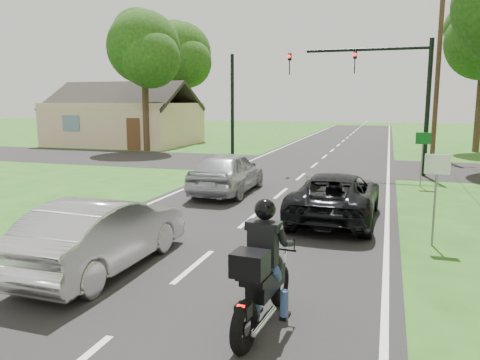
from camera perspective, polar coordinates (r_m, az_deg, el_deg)
name	(u,v)px	position (r m, az deg, el deg)	size (l,w,h in m)	color
ground	(194,267)	(9.63, -5.65, -10.49)	(140.00, 140.00, 0.00)	#245417
road	(292,184)	(18.94, 6.33, -0.52)	(8.00, 100.00, 0.01)	black
cross_road	(314,165)	(24.79, 9.06, 1.78)	(60.00, 7.00, 0.01)	black
motorcycle_rider	(262,278)	(6.91, 2.75, -11.87)	(0.66, 2.27, 1.95)	black
dark_suv	(336,196)	(13.36, 11.58, -1.94)	(2.22, 4.81, 1.34)	black
silver_sedan	(103,233)	(9.65, -16.41, -6.26)	(1.51, 4.34, 1.43)	silver
silver_suv	(228,172)	(16.91, -1.52, 1.00)	(1.82, 4.53, 1.54)	#A8ABB0
traffic_signal	(385,83)	(22.32, 17.22, 11.28)	(6.38, 0.44, 6.00)	black
signal_pole_far	(232,107)	(27.74, -0.94, 8.92)	(0.20, 0.20, 6.00)	black
utility_pole_far	(438,71)	(30.47, 22.98, 12.16)	(1.60, 0.28, 10.00)	#4E3223
sign_white	(437,177)	(11.46, 22.84, 0.29)	(0.55, 0.07, 2.12)	slate
sign_green	(423,146)	(19.40, 21.38, 3.86)	(0.55, 0.07, 2.12)	slate
tree_left_near	(146,51)	(32.17, -11.39, 15.12)	(5.12, 4.96, 9.22)	#332316
tree_left_far	(182,57)	(41.99, -7.06, 14.70)	(5.76, 5.58, 10.14)	#332316
house	(126,122)	(37.82, -13.76, 6.94)	(10.20, 8.00, 4.84)	#C8B28B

